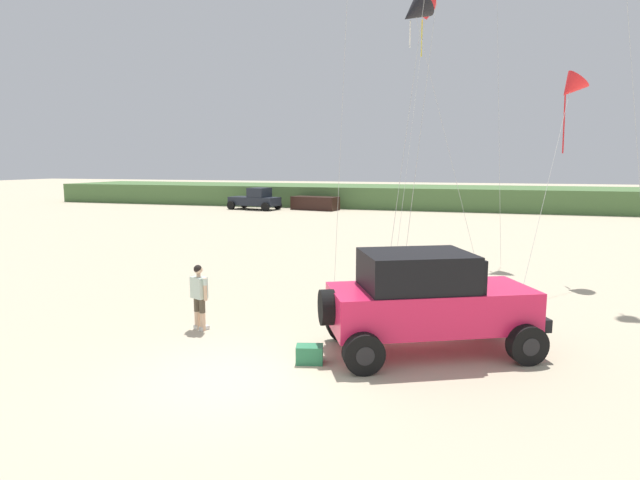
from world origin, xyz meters
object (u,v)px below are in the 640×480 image
at_px(distant_sedan, 315,203).
at_px(kite_pink_ribbon, 415,12).
at_px(cooler_box, 310,354).
at_px(kite_purple_stunt, 426,13).
at_px(jeep, 428,299).
at_px(kite_red_delta, 571,88).
at_px(distant_pickup, 256,199).
at_px(person_watching, 199,293).

relative_size(distant_sedan, kite_pink_ribbon, 0.40).
xyz_separation_m(cooler_box, kite_purple_stunt, (0.45, 15.77, 10.85)).
bearing_deg(distant_sedan, jeep, -58.34).
bearing_deg(cooler_box, kite_pink_ribbon, 71.61).
relative_size(kite_purple_stunt, kite_pink_ribbon, 1.13).
distance_m(jeep, distant_sedan, 36.61).
height_order(kite_purple_stunt, kite_red_delta, kite_purple_stunt).
bearing_deg(jeep, distant_pickup, 119.79).
distance_m(jeep, person_watching, 5.64).
distance_m(jeep, kite_purple_stunt, 17.49).
distance_m(kite_pink_ribbon, kite_red_delta, 6.22).
height_order(cooler_box, kite_red_delta, kite_red_delta).
distance_m(kite_purple_stunt, kite_pink_ribbon, 5.47).
distance_m(kite_purple_stunt, kite_red_delta, 8.62).
height_order(distant_pickup, kite_pink_ribbon, kite_pink_ribbon).
relative_size(person_watching, kite_purple_stunt, 0.14).
xyz_separation_m(jeep, kite_red_delta, (3.86, 9.44, 5.61)).
height_order(cooler_box, kite_pink_ribbon, kite_pink_ribbon).
height_order(jeep, distant_pickup, jeep).
bearing_deg(kite_pink_ribbon, person_watching, -113.69).
relative_size(person_watching, kite_red_delta, 0.22).
xyz_separation_m(distant_sedan, kite_purple_stunt, (11.65, -19.69, 10.44)).
distance_m(person_watching, cooler_box, 3.69).
relative_size(cooler_box, kite_purple_stunt, 0.05).
bearing_deg(distant_pickup, kite_red_delta, -45.89).
bearing_deg(person_watching, kite_pink_ribbon, 66.31).
bearing_deg(kite_red_delta, cooler_box, -119.48).
xyz_separation_m(jeep, distant_pickup, (-18.76, 32.78, -0.26)).
xyz_separation_m(person_watching, kite_pink_ribbon, (4.01, 9.13, 8.76)).
bearing_deg(person_watching, cooler_box, -21.76).
relative_size(distant_pickup, kite_red_delta, 0.65).
xyz_separation_m(person_watching, distant_sedan, (-7.84, 34.12, -0.34)).
relative_size(distant_sedan, kite_purple_stunt, 0.36).
xyz_separation_m(jeep, kite_purple_stunt, (-1.83, 14.34, 9.84)).
bearing_deg(jeep, person_watching, -179.17).
relative_size(cooler_box, kite_pink_ribbon, 0.05).
bearing_deg(kite_red_delta, distant_sedan, 125.18).
bearing_deg(distant_pickup, kite_purple_stunt, -47.42).
distance_m(person_watching, kite_pink_ribbon, 13.27).
bearing_deg(kite_purple_stunt, jeep, -82.74).
bearing_deg(kite_pink_ribbon, distant_sedan, 115.36).
xyz_separation_m(distant_pickup, kite_red_delta, (22.63, -23.34, 5.88)).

